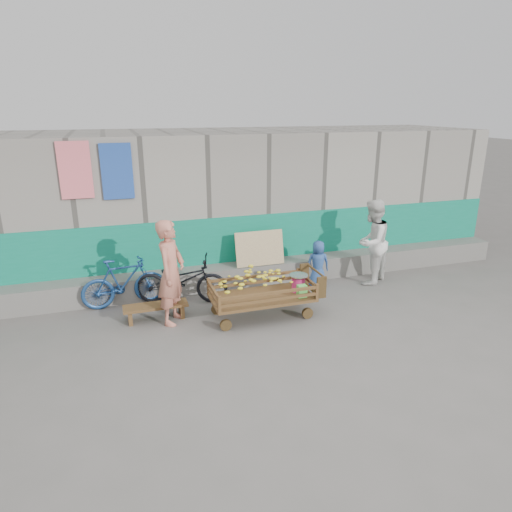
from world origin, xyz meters
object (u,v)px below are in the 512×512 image
object	(u,v)px
child	(318,264)
bicycle_blue	(124,282)
banana_cart	(260,287)
vendor_man	(171,272)
bench	(156,309)
bicycle_dark	(181,280)
woman	(372,242)

from	to	relation	value
child	bicycle_blue	bearing A→B (deg)	6.43
banana_cart	vendor_man	distance (m)	1.53
bench	bicycle_dark	xyz separation A→B (m)	(0.55, 0.58, 0.25)
banana_cart	bicycle_blue	world-z (taller)	bicycle_blue
banana_cart	bicycle_blue	size ratio (longest dim) A/B	1.26
vendor_man	child	xyz separation A→B (m)	(3.02, 0.70, -0.41)
bicycle_dark	bicycle_blue	size ratio (longest dim) A/B	1.12
vendor_man	child	size ratio (longest dim) A/B	1.85
banana_cart	bench	bearing A→B (deg)	165.21
banana_cart	bicycle_blue	xyz separation A→B (m)	(-2.22, 1.22, -0.10)
banana_cart	vendor_man	bearing A→B (deg)	168.97
bicycle_blue	bicycle_dark	bearing A→B (deg)	-105.69
vendor_man	bicycle_blue	xyz separation A→B (m)	(-0.75, 0.94, -0.44)
child	banana_cart	bearing A→B (deg)	42.28
woman	bicycle_blue	bearing A→B (deg)	-39.11
woman	child	xyz separation A→B (m)	(-1.13, 0.13, -0.39)
vendor_man	bicycle_blue	size ratio (longest dim) A/B	1.17
bicycle_blue	vendor_man	bearing A→B (deg)	-146.73
vendor_man	bench	bearing A→B (deg)	87.94
vendor_man	bicycle_blue	distance (m)	1.28
woman	bicycle_dark	xyz separation A→B (m)	(-3.88, 0.19, -0.43)
woman	bicycle_dark	bearing A→B (deg)	-37.54
bench	vendor_man	bearing A→B (deg)	-32.05
vendor_man	woman	distance (m)	4.19
banana_cart	woman	distance (m)	2.84
child	vendor_man	bearing A→B (deg)	23.07
banana_cart	bench	xyz separation A→B (m)	(-1.74, 0.46, -0.35)
child	bicycle_dark	xyz separation A→B (m)	(-2.76, 0.06, -0.04)
bench	child	xyz separation A→B (m)	(3.30, 0.52, 0.28)
child	woman	bearing A→B (deg)	-176.54
bench	child	world-z (taller)	child
bicycle_blue	banana_cart	bearing A→B (deg)	-124.37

